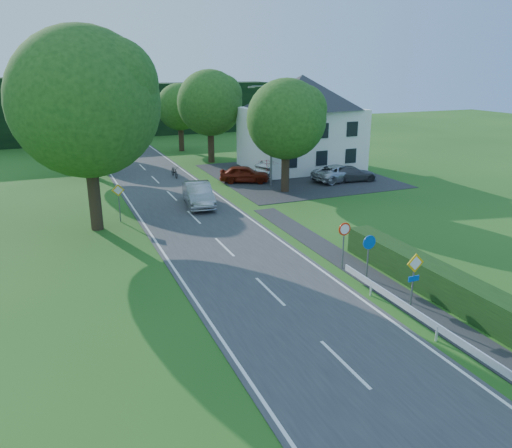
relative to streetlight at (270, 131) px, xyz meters
name	(u,v)px	position (x,y,z in m)	size (l,w,h in m)	color
road	(213,236)	(-8.06, -10.00, -4.44)	(7.00, 80.00, 0.04)	#363638
parking_pad	(296,175)	(3.94, 3.00, -4.44)	(14.00, 16.00, 0.04)	#252628
line_edge_left	(157,243)	(-11.31, -10.00, -4.42)	(0.12, 80.00, 0.01)	white
line_edge_right	(264,229)	(-4.81, -10.00, -4.42)	(0.12, 80.00, 0.01)	white
line_centre	(213,236)	(-8.06, -10.00, -4.42)	(0.12, 80.00, 0.01)	white
tree_main	(88,132)	(-14.06, -6.00, 1.36)	(9.40, 9.40, 11.64)	#1D4715
tree_left_far	(85,127)	(-13.06, 10.00, -0.17)	(7.00, 7.00, 8.58)	#1D4715
tree_right_far	(210,117)	(-1.06, 12.00, 0.08)	(7.40, 7.40, 9.09)	#1D4715
tree_left_back	(81,117)	(-12.56, 22.00, -0.43)	(6.60, 6.60, 8.07)	#1D4715
tree_right_back	(180,118)	(-2.06, 20.00, -0.68)	(6.20, 6.20, 7.56)	#1D4715
tree_right_mid	(286,136)	(0.44, -2.00, -0.17)	(7.00, 7.00, 8.58)	#1D4715
treeline_right	(166,109)	(-0.06, 36.00, -0.96)	(30.00, 5.00, 7.00)	black
house_white	(301,121)	(5.94, 6.00, -0.06)	(10.60, 8.40, 8.60)	white
streetlight	(270,131)	(0.00, 0.00, 0.00)	(2.03, 0.18, 8.00)	slate
sign_priority_right	(414,273)	(-3.76, -22.02, -2.67)	(0.78, 0.09, 2.59)	slate
sign_roundabout	(369,250)	(-3.76, -19.02, -2.79)	(0.64, 0.08, 2.37)	slate
sign_speed_limit	(344,235)	(-3.76, -17.03, -2.70)	(0.64, 0.11, 2.37)	slate
sign_priority_left	(118,195)	(-12.56, -5.02, -2.75)	(0.78, 0.09, 2.44)	slate
moving_car	(198,194)	(-6.96, -3.37, -3.62)	(1.71, 4.90, 1.61)	#A1A1A5
motorcycle	(175,171)	(-6.26, 6.36, -3.92)	(0.66, 1.90, 1.00)	black
parked_car_red	(244,174)	(-1.33, 2.14, -3.72)	(1.66, 4.13, 1.41)	maroon
parked_car_silver_a	(281,166)	(2.70, 3.55, -3.62)	(1.70, 4.88, 1.61)	#A6A7AA
parked_car_grey	(351,174)	(7.17, -0.90, -3.79)	(1.78, 4.38, 1.27)	#48474C
parked_car_silver_b	(340,173)	(6.29, -0.49, -3.74)	(2.28, 4.94, 1.37)	silver
parasol	(267,170)	(0.68, 2.08, -3.52)	(1.96, 2.00, 1.80)	red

